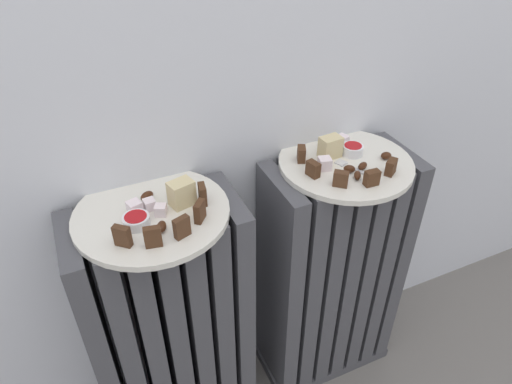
% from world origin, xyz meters
% --- Properties ---
extents(radiator_left, '(0.35, 0.18, 0.67)m').
position_xyz_m(radiator_left, '(-0.21, 0.28, 0.33)').
color(radiator_left, '#47474C').
rests_on(radiator_left, ground_plane).
extents(radiator_right, '(0.35, 0.18, 0.67)m').
position_xyz_m(radiator_right, '(0.21, 0.28, 0.33)').
color(radiator_right, '#47474C').
rests_on(radiator_right, ground_plane).
extents(plate_left, '(0.29, 0.29, 0.01)m').
position_xyz_m(plate_left, '(-0.21, 0.28, 0.68)').
color(plate_left, silver).
rests_on(plate_left, radiator_left).
extents(plate_right, '(0.29, 0.29, 0.01)m').
position_xyz_m(plate_right, '(0.21, 0.28, 0.68)').
color(plate_right, silver).
rests_on(plate_right, radiator_right).
extents(dark_cake_slice_left_0, '(0.03, 0.03, 0.04)m').
position_xyz_m(dark_cake_slice_left_0, '(-0.28, 0.21, 0.70)').
color(dark_cake_slice_left_0, '#472B19').
rests_on(dark_cake_slice_left_0, plate_left).
extents(dark_cake_slice_left_1, '(0.03, 0.02, 0.04)m').
position_xyz_m(dark_cake_slice_left_1, '(-0.23, 0.19, 0.70)').
color(dark_cake_slice_left_1, '#472B19').
rests_on(dark_cake_slice_left_1, plate_left).
extents(dark_cake_slice_left_2, '(0.03, 0.02, 0.04)m').
position_xyz_m(dark_cake_slice_left_2, '(-0.18, 0.19, 0.70)').
color(dark_cake_slice_left_2, '#472B19').
rests_on(dark_cake_slice_left_2, plate_left).
extents(dark_cake_slice_left_3, '(0.03, 0.03, 0.04)m').
position_xyz_m(dark_cake_slice_left_3, '(-0.14, 0.22, 0.70)').
color(dark_cake_slice_left_3, '#472B19').
rests_on(dark_cake_slice_left_3, plate_left).
extents(dark_cake_slice_left_4, '(0.02, 0.03, 0.04)m').
position_xyz_m(dark_cake_slice_left_4, '(-0.12, 0.26, 0.70)').
color(dark_cake_slice_left_4, '#472B19').
rests_on(dark_cake_slice_left_4, plate_left).
extents(marble_cake_slice_left_0, '(0.05, 0.04, 0.05)m').
position_xyz_m(marble_cake_slice_left_0, '(-0.15, 0.28, 0.71)').
color(marble_cake_slice_left_0, beige).
rests_on(marble_cake_slice_left_0, plate_left).
extents(turkish_delight_left_0, '(0.02, 0.02, 0.02)m').
position_xyz_m(turkish_delight_left_0, '(-0.21, 0.29, 0.69)').
color(turkish_delight_left_0, white).
rests_on(turkish_delight_left_0, plate_left).
extents(turkish_delight_left_1, '(0.03, 0.03, 0.02)m').
position_xyz_m(turkish_delight_left_1, '(-0.24, 0.29, 0.70)').
color(turkish_delight_left_1, white).
rests_on(turkish_delight_left_1, plate_left).
extents(turkish_delight_left_2, '(0.03, 0.03, 0.02)m').
position_xyz_m(turkish_delight_left_2, '(-0.20, 0.26, 0.69)').
color(turkish_delight_left_2, white).
rests_on(turkish_delight_left_2, plate_left).
extents(medjool_date_left_0, '(0.02, 0.03, 0.02)m').
position_xyz_m(medjool_date_left_0, '(-0.21, 0.22, 0.69)').
color(medjool_date_left_0, '#3D1E0F').
rests_on(medjool_date_left_0, plate_left).
extents(medjool_date_left_1, '(0.03, 0.03, 0.02)m').
position_xyz_m(medjool_date_left_1, '(-0.21, 0.32, 0.69)').
color(medjool_date_left_1, '#3D1E0F').
rests_on(medjool_date_left_1, plate_left).
extents(jam_bowl_left, '(0.05, 0.05, 0.02)m').
position_xyz_m(jam_bowl_left, '(-0.24, 0.25, 0.70)').
color(jam_bowl_left, white).
rests_on(jam_bowl_left, plate_left).
extents(dark_cake_slice_right_0, '(0.03, 0.03, 0.03)m').
position_xyz_m(dark_cake_slice_right_0, '(0.12, 0.32, 0.70)').
color(dark_cake_slice_right_0, '#472B19').
rests_on(dark_cake_slice_right_0, plate_right).
extents(dark_cake_slice_right_1, '(0.02, 0.03, 0.03)m').
position_xyz_m(dark_cake_slice_right_1, '(0.12, 0.26, 0.70)').
color(dark_cake_slice_right_1, '#472B19').
rests_on(dark_cake_slice_right_1, plate_right).
extents(dark_cake_slice_right_2, '(0.03, 0.03, 0.03)m').
position_xyz_m(dark_cake_slice_right_2, '(0.15, 0.21, 0.70)').
color(dark_cake_slice_right_2, '#472B19').
rests_on(dark_cake_slice_right_2, plate_right).
extents(dark_cake_slice_right_3, '(0.03, 0.02, 0.03)m').
position_xyz_m(dark_cake_slice_right_3, '(0.21, 0.18, 0.70)').
color(dark_cake_slice_right_3, '#472B19').
rests_on(dark_cake_slice_right_3, plate_right).
extents(dark_cake_slice_right_4, '(0.03, 0.03, 0.03)m').
position_xyz_m(dark_cake_slice_right_4, '(0.27, 0.20, 0.70)').
color(dark_cake_slice_right_4, '#472B19').
rests_on(dark_cake_slice_right_4, plate_right).
extents(marble_cake_slice_right_0, '(0.05, 0.04, 0.05)m').
position_xyz_m(marble_cake_slice_right_0, '(0.19, 0.31, 0.71)').
color(marble_cake_slice_right_0, beige).
rests_on(marble_cake_slice_right_0, plate_right).
extents(turkish_delight_right_0, '(0.03, 0.03, 0.03)m').
position_xyz_m(turkish_delight_right_0, '(0.15, 0.27, 0.70)').
color(turkish_delight_right_0, white).
rests_on(turkish_delight_right_0, plate_right).
extents(turkish_delight_right_1, '(0.03, 0.03, 0.02)m').
position_xyz_m(turkish_delight_right_1, '(0.24, 0.34, 0.70)').
color(turkish_delight_right_1, white).
rests_on(turkish_delight_right_1, plate_right).
extents(medjool_date_right_0, '(0.03, 0.03, 0.02)m').
position_xyz_m(medjool_date_right_0, '(0.19, 0.24, 0.69)').
color(medjool_date_right_0, '#3D1E0F').
rests_on(medjool_date_right_0, plate_right).
extents(medjool_date_right_1, '(0.03, 0.02, 0.02)m').
position_xyz_m(medjool_date_right_1, '(0.29, 0.25, 0.69)').
color(medjool_date_right_1, '#3D1E0F').
rests_on(medjool_date_right_1, plate_right).
extents(medjool_date_right_2, '(0.03, 0.03, 0.01)m').
position_xyz_m(medjool_date_right_2, '(0.19, 0.21, 0.69)').
color(medjool_date_right_2, '#3D1E0F').
rests_on(medjool_date_right_2, plate_right).
extents(medjool_date_right_3, '(0.03, 0.02, 0.01)m').
position_xyz_m(medjool_date_right_3, '(0.22, 0.24, 0.69)').
color(medjool_date_right_3, '#3D1E0F').
rests_on(medjool_date_right_3, plate_right).
extents(jam_bowl_right, '(0.05, 0.05, 0.02)m').
position_xyz_m(jam_bowl_right, '(0.24, 0.30, 0.70)').
color(jam_bowl_right, white).
rests_on(jam_bowl_right, plate_right).
extents(fork, '(0.05, 0.10, 0.00)m').
position_xyz_m(fork, '(0.21, 0.25, 0.69)').
color(fork, silver).
rests_on(fork, plate_right).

